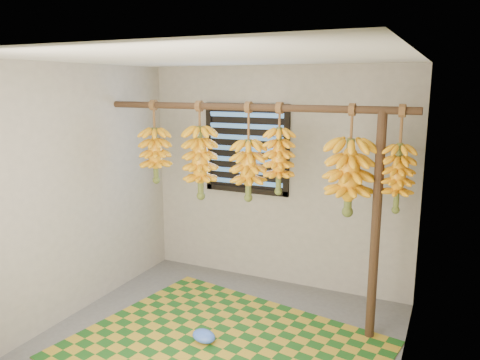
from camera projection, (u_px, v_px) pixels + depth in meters
The scene contains 16 objects.
floor at pixel (213, 345), 4.04m from camera, with size 3.00×3.00×0.01m, color #545454.
ceiling at pixel (210, 57), 3.55m from camera, with size 3.00×3.00×0.01m, color silver.
wall_back at pixel (276, 177), 5.13m from camera, with size 3.00×0.01×2.40m, color gray.
wall_left at pixel (71, 193), 4.41m from camera, with size 0.01×3.00×2.40m, color gray.
wall_right at pixel (407, 235), 3.18m from camera, with size 0.01×3.00×2.40m, color gray.
window at pixel (246, 149), 5.19m from camera, with size 1.00×0.04×1.00m.
hanging_pole at pixel (247, 107), 4.26m from camera, with size 0.06×0.06×3.00m, color #422718.
support_post at pixel (376, 229), 3.96m from camera, with size 0.08×0.08×2.00m, color #422718.
woven_mat at pixel (223, 349), 3.95m from camera, with size 2.48×1.98×0.01m, color #194E17.
plastic_bag at pixel (204, 336), 4.06m from camera, with size 0.23×0.17×0.10m, color #3D69E4.
banana_bunch_a at pixel (155, 155), 4.78m from camera, with size 0.31×0.31×0.84m.
banana_bunch_b at pixel (200, 162), 4.57m from camera, with size 0.33×0.33×0.95m.
banana_bunch_c at pixel (248, 170), 4.37m from camera, with size 0.32×0.32×0.92m.
banana_bunch_d at pixel (279, 161), 4.22m from camera, with size 0.29×0.29×0.83m.
banana_bunch_e at pixel (349, 177), 3.98m from camera, with size 0.39×0.39×0.95m.
banana_bunch_f at pixel (398, 178), 3.81m from camera, with size 0.27×0.27×0.88m.
Camera 1 is at (1.75, -3.23, 2.21)m, focal length 35.00 mm.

